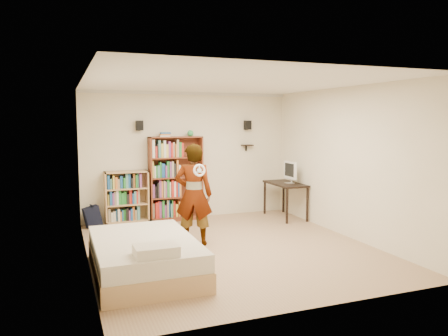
{
  "coord_description": "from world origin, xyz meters",
  "views": [
    {
      "loc": [
        -2.59,
        -6.54,
        2.1
      ],
      "look_at": [
        0.11,
        0.6,
        1.27
      ],
      "focal_mm": 35.0,
      "sensor_mm": 36.0,
      "label": 1
    }
  ],
  "objects_px": {
    "computer_desk": "(285,200)",
    "person": "(194,194)",
    "daybed": "(144,252)",
    "low_bookshelf": "(127,198)",
    "tall_bookshelf": "(176,179)"
  },
  "relations": [
    {
      "from": "low_bookshelf",
      "to": "computer_desk",
      "type": "height_order",
      "value": "low_bookshelf"
    },
    {
      "from": "computer_desk",
      "to": "daybed",
      "type": "xyz_separation_m",
      "value": [
        -3.5,
        -2.43,
        -0.07
      ]
    },
    {
      "from": "tall_bookshelf",
      "to": "computer_desk",
      "type": "relative_size",
      "value": 1.59
    },
    {
      "from": "tall_bookshelf",
      "to": "computer_desk",
      "type": "height_order",
      "value": "tall_bookshelf"
    },
    {
      "from": "computer_desk",
      "to": "daybed",
      "type": "relative_size",
      "value": 0.54
    },
    {
      "from": "computer_desk",
      "to": "tall_bookshelf",
      "type": "bearing_deg",
      "value": 164.81
    },
    {
      "from": "low_bookshelf",
      "to": "daybed",
      "type": "xyz_separation_m",
      "value": [
        -0.2,
        -3.04,
        -0.23
      ]
    },
    {
      "from": "tall_bookshelf",
      "to": "person",
      "type": "bearing_deg",
      "value": -95.51
    },
    {
      "from": "daybed",
      "to": "person",
      "type": "bearing_deg",
      "value": 47.22
    },
    {
      "from": "computer_desk",
      "to": "daybed",
      "type": "height_order",
      "value": "computer_desk"
    },
    {
      "from": "low_bookshelf",
      "to": "daybed",
      "type": "bearing_deg",
      "value": -93.83
    },
    {
      "from": "low_bookshelf",
      "to": "tall_bookshelf",
      "type": "bearing_deg",
      "value": -0.03
    },
    {
      "from": "computer_desk",
      "to": "person",
      "type": "relative_size",
      "value": 0.65
    },
    {
      "from": "daybed",
      "to": "person",
      "type": "relative_size",
      "value": 1.21
    },
    {
      "from": "low_bookshelf",
      "to": "person",
      "type": "xyz_separation_m",
      "value": [
        0.85,
        -1.91,
        0.32
      ]
    }
  ]
}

